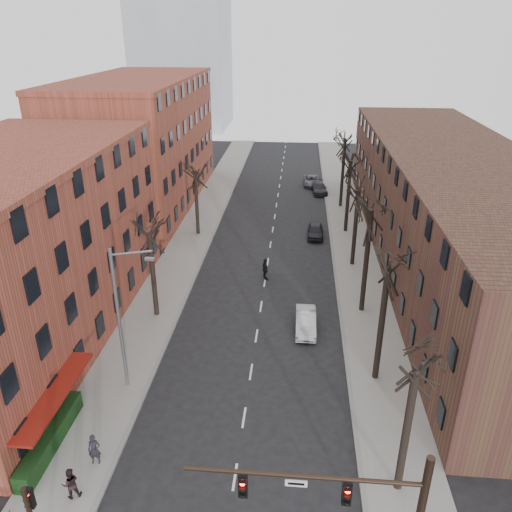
% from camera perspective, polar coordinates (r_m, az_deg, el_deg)
% --- Properties ---
extents(sidewalk_left, '(4.00, 90.00, 0.15)m').
position_cam_1_polar(sidewalk_left, '(52.89, -6.83, 2.97)').
color(sidewalk_left, gray).
rests_on(sidewalk_left, ground).
extents(sidewalk_right, '(4.00, 90.00, 0.15)m').
position_cam_1_polar(sidewalk_right, '(52.13, 10.68, 2.37)').
color(sidewalk_right, gray).
rests_on(sidewalk_right, ground).
extents(building_left_near, '(12.00, 26.00, 12.00)m').
position_cam_1_polar(building_left_near, '(36.22, -26.20, 0.09)').
color(building_left_near, brown).
rests_on(building_left_near, ground).
extents(building_left_far, '(12.00, 28.00, 14.00)m').
position_cam_1_polar(building_left_far, '(61.26, -13.01, 12.32)').
color(building_left_far, brown).
rests_on(building_left_far, ground).
extents(building_right, '(12.00, 50.00, 10.00)m').
position_cam_1_polar(building_right, '(47.39, 21.36, 5.14)').
color(building_right, '#4A3122').
rests_on(building_right, ground).
extents(awning_left, '(1.20, 7.00, 0.15)m').
position_cam_1_polar(awning_left, '(29.78, -21.16, -18.38)').
color(awning_left, maroon).
rests_on(awning_left, ground).
extents(hedge, '(0.80, 6.00, 1.00)m').
position_cam_1_polar(hedge, '(28.76, -22.41, -18.68)').
color(hedge, '#163713').
rests_on(hedge, sidewalk_left).
extents(tree_right_a, '(5.20, 5.20, 10.00)m').
position_cam_1_polar(tree_right_a, '(26.44, 15.80, -24.21)').
color(tree_right_a, black).
rests_on(tree_right_a, ground).
extents(tree_right_b, '(5.20, 5.20, 10.80)m').
position_cam_1_polar(tree_right_b, '(32.18, 13.41, -13.48)').
color(tree_right_b, black).
rests_on(tree_right_b, ground).
extents(tree_right_c, '(5.20, 5.20, 11.60)m').
position_cam_1_polar(tree_right_c, '(38.73, 11.92, -6.17)').
color(tree_right_c, black).
rests_on(tree_right_c, ground).
extents(tree_right_d, '(5.20, 5.20, 10.00)m').
position_cam_1_polar(tree_right_d, '(45.74, 10.90, -1.03)').
color(tree_right_d, black).
rests_on(tree_right_d, ground).
extents(tree_right_e, '(5.20, 5.20, 10.80)m').
position_cam_1_polar(tree_right_e, '(53.04, 10.16, 2.72)').
color(tree_right_e, black).
rests_on(tree_right_e, ground).
extents(tree_right_f, '(5.20, 5.20, 11.60)m').
position_cam_1_polar(tree_right_f, '(60.51, 9.60, 5.56)').
color(tree_right_f, black).
rests_on(tree_right_f, ground).
extents(tree_left_a, '(5.20, 5.20, 9.50)m').
position_cam_1_polar(tree_left_a, '(38.05, -11.24, -6.70)').
color(tree_left_a, black).
rests_on(tree_left_a, ground).
extents(tree_left_b, '(5.20, 5.20, 9.50)m').
position_cam_1_polar(tree_left_b, '(51.93, -6.61, 2.47)').
color(tree_left_b, black).
rests_on(tree_left_b, ground).
extents(streetlight, '(2.45, 0.22, 9.03)m').
position_cam_1_polar(streetlight, '(28.86, -15.14, -6.47)').
color(streetlight, slate).
rests_on(streetlight, ground).
extents(silver_sedan, '(1.43, 4.02, 1.32)m').
position_cam_1_polar(silver_sedan, '(35.56, 5.71, -7.48)').
color(silver_sedan, '#ABADB2').
rests_on(silver_sedan, ground).
extents(parked_car_near, '(1.63, 3.91, 1.32)m').
position_cam_1_polar(parked_car_near, '(51.10, 6.81, 2.88)').
color(parked_car_near, black).
rests_on(parked_car_near, ground).
extents(parked_car_mid, '(2.14, 4.51, 1.27)m').
position_cam_1_polar(parked_car_mid, '(65.18, 7.26, 7.69)').
color(parked_car_mid, '#212229').
rests_on(parked_car_mid, ground).
extents(parked_car_far, '(2.17, 4.51, 1.24)m').
position_cam_1_polar(parked_car_far, '(68.43, 6.38, 8.55)').
color(parked_car_far, '#56585E').
rests_on(parked_car_far, ground).
extents(pedestrian_a, '(0.67, 0.51, 1.67)m').
position_cam_1_polar(pedestrian_a, '(26.98, -17.99, -20.30)').
color(pedestrian_a, black).
rests_on(pedestrian_a, sidewalk_left).
extents(pedestrian_b, '(0.98, 0.91, 1.61)m').
position_cam_1_polar(pedestrian_b, '(25.91, -20.44, -23.16)').
color(pedestrian_b, black).
rests_on(pedestrian_b, sidewalk_left).
extents(pedestrian_crossing, '(0.89, 1.23, 1.94)m').
position_cam_1_polar(pedestrian_crossing, '(42.01, 1.07, -1.50)').
color(pedestrian_crossing, black).
rests_on(pedestrian_crossing, ground).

